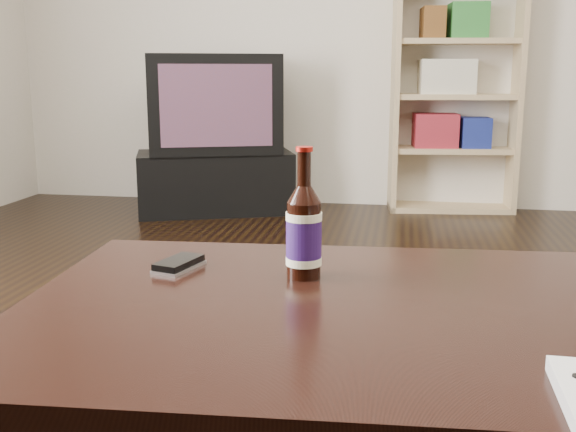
% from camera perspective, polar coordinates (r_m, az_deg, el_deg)
% --- Properties ---
extents(tv_stand, '(1.06, 0.77, 0.38)m').
position_cam_1_polar(tv_stand, '(4.32, -6.17, 2.89)').
color(tv_stand, black).
rests_on(tv_stand, floor).
extents(tv, '(0.92, 0.74, 0.60)m').
position_cam_1_polar(tv, '(4.27, -6.32, 9.41)').
color(tv, black).
rests_on(tv, tv_stand).
extents(bookshelf, '(0.82, 0.44, 1.45)m').
position_cam_1_polar(bookshelf, '(4.48, 13.69, 10.20)').
color(bookshelf, '#9C805C').
rests_on(bookshelf, floor).
extents(coffee_table, '(1.37, 0.85, 0.50)m').
position_cam_1_polar(coffee_table, '(1.16, 10.68, -10.65)').
color(coffee_table, black).
rests_on(coffee_table, floor).
extents(beer_bottle, '(0.07, 0.07, 0.25)m').
position_cam_1_polar(beer_bottle, '(1.25, 1.35, -1.37)').
color(beer_bottle, black).
rests_on(beer_bottle, coffee_table).
extents(phone, '(0.09, 0.12, 0.02)m').
position_cam_1_polar(phone, '(1.34, -9.23, -4.06)').
color(phone, silver).
rests_on(phone, coffee_table).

